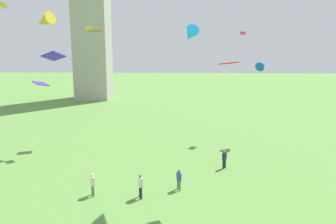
{
  "coord_description": "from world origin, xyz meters",
  "views": [
    {
      "loc": [
        1.87,
        -9.35,
        10.92
      ],
      "look_at": [
        0.95,
        16.02,
        5.79
      ],
      "focal_mm": 36.17,
      "sensor_mm": 36.0,
      "label": 1
    }
  ],
  "objects_px": {
    "person_1": "(140,184)",
    "person_3": "(179,179)",
    "kite_flying_2": "(0,107)",
    "kite_flying_5": "(95,31)",
    "kite_flying_10": "(88,28)",
    "kite_flying_0": "(41,84)",
    "kite_flying_1": "(243,33)",
    "kite_flying_7": "(190,35)",
    "person_4": "(224,158)",
    "kite_flying_4": "(228,63)",
    "kite_flying_6": "(262,65)",
    "kite_flying_9": "(2,5)",
    "person_0": "(93,183)",
    "kite_flying_8": "(54,56)",
    "kite_flying_3": "(44,21)"
  },
  "relations": [
    {
      "from": "person_3",
      "to": "kite_flying_10",
      "type": "xyz_separation_m",
      "value": [
        -9.74,
        12.28,
        11.64
      ]
    },
    {
      "from": "kite_flying_0",
      "to": "kite_flying_9",
      "type": "bearing_deg",
      "value": 33.07
    },
    {
      "from": "person_4",
      "to": "kite_flying_9",
      "type": "distance_m",
      "value": 21.64
    },
    {
      "from": "kite_flying_2",
      "to": "kite_flying_1",
      "type": "bearing_deg",
      "value": -105.67
    },
    {
      "from": "kite_flying_2",
      "to": "kite_flying_3",
      "type": "height_order",
      "value": "kite_flying_3"
    },
    {
      "from": "person_3",
      "to": "kite_flying_8",
      "type": "height_order",
      "value": "kite_flying_8"
    },
    {
      "from": "kite_flying_1",
      "to": "kite_flying_3",
      "type": "relative_size",
      "value": 0.37
    },
    {
      "from": "person_3",
      "to": "person_4",
      "type": "xyz_separation_m",
      "value": [
        4.01,
        4.65,
        0.05
      ]
    },
    {
      "from": "kite_flying_8",
      "to": "kite_flying_10",
      "type": "bearing_deg",
      "value": 13.6
    },
    {
      "from": "kite_flying_9",
      "to": "kite_flying_4",
      "type": "bearing_deg",
      "value": 54.78
    },
    {
      "from": "kite_flying_6",
      "to": "person_3",
      "type": "bearing_deg",
      "value": 93.32
    },
    {
      "from": "kite_flying_1",
      "to": "kite_flying_6",
      "type": "relative_size",
      "value": 0.54
    },
    {
      "from": "kite_flying_7",
      "to": "kite_flying_10",
      "type": "distance_m",
      "value": 14.97
    },
    {
      "from": "person_3",
      "to": "kite_flying_5",
      "type": "relative_size",
      "value": 0.96
    },
    {
      "from": "kite_flying_1",
      "to": "kite_flying_3",
      "type": "xyz_separation_m",
      "value": [
        -22.95,
        -1.77,
        1.32
      ]
    },
    {
      "from": "person_4",
      "to": "kite_flying_0",
      "type": "bearing_deg",
      "value": -71.94
    },
    {
      "from": "kite_flying_3",
      "to": "kite_flying_7",
      "type": "xyz_separation_m",
      "value": [
        16.34,
        -13.6,
        -1.88
      ]
    },
    {
      "from": "person_0",
      "to": "kite_flying_8",
      "type": "height_order",
      "value": "kite_flying_8"
    },
    {
      "from": "person_3",
      "to": "kite_flying_4",
      "type": "xyz_separation_m",
      "value": [
        3.4,
        -0.24,
        8.7
      ]
    },
    {
      "from": "kite_flying_1",
      "to": "kite_flying_5",
      "type": "bearing_deg",
      "value": 116.88
    },
    {
      "from": "kite_flying_5",
      "to": "kite_flying_6",
      "type": "bearing_deg",
      "value": 156.05
    },
    {
      "from": "kite_flying_0",
      "to": "kite_flying_1",
      "type": "bearing_deg",
      "value": 138.35
    },
    {
      "from": "kite_flying_0",
      "to": "kite_flying_9",
      "type": "height_order",
      "value": "kite_flying_9"
    },
    {
      "from": "person_4",
      "to": "kite_flying_5",
      "type": "relative_size",
      "value": 1.02
    },
    {
      "from": "kite_flying_1",
      "to": "kite_flying_2",
      "type": "xyz_separation_m",
      "value": [
        -24.81,
        -9.52,
        -7.2
      ]
    },
    {
      "from": "kite_flying_4",
      "to": "kite_flying_10",
      "type": "distance_m",
      "value": 18.38
    },
    {
      "from": "person_4",
      "to": "person_0",
      "type": "bearing_deg",
      "value": -28.48
    },
    {
      "from": "kite_flying_4",
      "to": "kite_flying_5",
      "type": "xyz_separation_m",
      "value": [
        -13.08,
        15.11,
        2.72
      ]
    },
    {
      "from": "kite_flying_0",
      "to": "kite_flying_9",
      "type": "relative_size",
      "value": 1.57
    },
    {
      "from": "person_4",
      "to": "kite_flying_0",
      "type": "distance_m",
      "value": 19.38
    },
    {
      "from": "kite_flying_5",
      "to": "kite_flying_10",
      "type": "bearing_deg",
      "value": 65.26
    },
    {
      "from": "person_1",
      "to": "kite_flying_4",
      "type": "xyz_separation_m",
      "value": [
        6.15,
        1.24,
        8.58
      ]
    },
    {
      "from": "kite_flying_0",
      "to": "kite_flying_9",
      "type": "distance_m",
      "value": 10.14
    },
    {
      "from": "person_1",
      "to": "kite_flying_9",
      "type": "bearing_deg",
      "value": 57.36
    },
    {
      "from": "kite_flying_7",
      "to": "person_3",
      "type": "bearing_deg",
      "value": 47.6
    },
    {
      "from": "kite_flying_0",
      "to": "kite_flying_4",
      "type": "relative_size",
      "value": 1.17
    },
    {
      "from": "kite_flying_1",
      "to": "kite_flying_10",
      "type": "relative_size",
      "value": 0.96
    },
    {
      "from": "person_0",
      "to": "kite_flying_9",
      "type": "height_order",
      "value": "kite_flying_9"
    },
    {
      "from": "kite_flying_1",
      "to": "kite_flying_6",
      "type": "bearing_deg",
      "value": -121.24
    },
    {
      "from": "person_1",
      "to": "person_3",
      "type": "height_order",
      "value": "person_1"
    },
    {
      "from": "kite_flying_5",
      "to": "person_1",
      "type": "bearing_deg",
      "value": 89.55
    },
    {
      "from": "kite_flying_4",
      "to": "kite_flying_1",
      "type": "bearing_deg",
      "value": -39.1
    },
    {
      "from": "kite_flying_2",
      "to": "kite_flying_3",
      "type": "bearing_deg",
      "value": -50.18
    },
    {
      "from": "person_3",
      "to": "kite_flying_4",
      "type": "relative_size",
      "value": 1.07
    },
    {
      "from": "person_3",
      "to": "kite_flying_2",
      "type": "relative_size",
      "value": 1.66
    },
    {
      "from": "kite_flying_1",
      "to": "kite_flying_7",
      "type": "bearing_deg",
      "value": 176.39
    },
    {
      "from": "kite_flying_3",
      "to": "kite_flying_6",
      "type": "xyz_separation_m",
      "value": [
        24.86,
        -0.57,
        -4.83
      ]
    },
    {
      "from": "person_1",
      "to": "person_3",
      "type": "distance_m",
      "value": 3.13
    },
    {
      "from": "person_4",
      "to": "kite_flying_9",
      "type": "xyz_separation_m",
      "value": [
        -17.16,
        -3.19,
        12.79
      ]
    },
    {
      "from": "person_1",
      "to": "person_4",
      "type": "distance_m",
      "value": 9.13
    }
  ]
}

